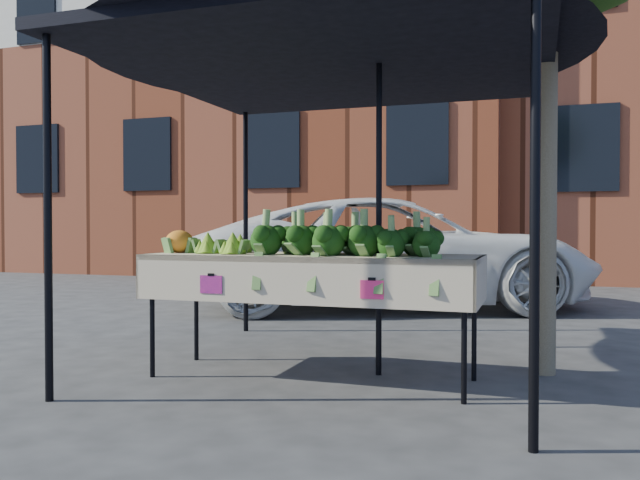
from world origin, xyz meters
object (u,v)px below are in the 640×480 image
(vehicle, at_px, (394,111))
(street_tree, at_px, (547,62))
(table, at_px, (311,317))
(canopy, at_px, (337,191))

(vehicle, bearing_deg, street_tree, -172.86)
(table, xyz_separation_m, canopy, (0.08, 0.36, 0.92))
(vehicle, relative_size, street_tree, 1.16)
(canopy, height_order, vehicle, vehicle)
(canopy, xyz_separation_m, street_tree, (1.52, 0.34, 0.95))
(table, xyz_separation_m, street_tree, (1.60, 0.70, 1.87))
(vehicle, bearing_deg, table, 163.39)
(table, height_order, vehicle, vehicle)
(canopy, height_order, street_tree, street_tree)
(canopy, bearing_deg, vehicle, 95.79)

